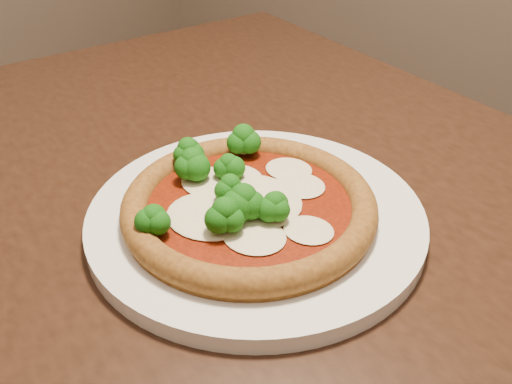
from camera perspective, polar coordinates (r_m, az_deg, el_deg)
The scene contains 3 objects.
dining_table at distance 0.71m, azimuth 4.32°, elevation -7.32°, with size 1.38×1.12×0.75m.
plate at distance 0.59m, azimuth 0.00°, elevation -2.48°, with size 0.35×0.35×0.02m, color white.
pizza at distance 0.57m, azimuth -1.13°, elevation -0.94°, with size 0.26×0.26×0.06m.
Camera 1 is at (0.04, -0.32, 1.11)m, focal length 40.00 mm.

